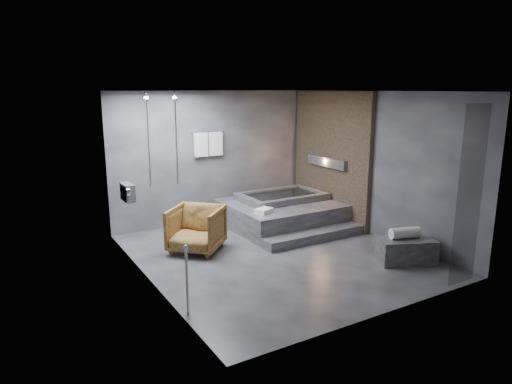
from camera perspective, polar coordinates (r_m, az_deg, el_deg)
room at (r=8.05m, az=4.11°, el=4.84°), size 5.00×5.04×2.82m
tub_deck at (r=9.70m, az=3.11°, el=-2.71°), size 2.20×2.00×0.50m
tub_step at (r=8.83m, az=7.36°, el=-5.47°), size 2.20×0.36×0.18m
concrete_bench at (r=8.06m, az=18.23°, el=-6.96°), size 1.04×0.84×0.41m
driftwood_chair at (r=8.20m, az=-7.48°, el=-4.60°), size 1.24×1.24×0.81m
rolled_towel at (r=7.99m, az=18.12°, el=-4.88°), size 0.54×0.33×0.18m
deck_towel at (r=8.79m, az=1.00°, el=-2.35°), size 0.40×0.35×0.09m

